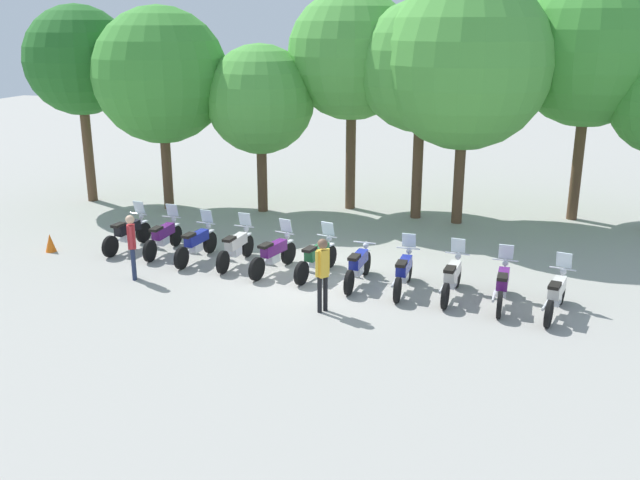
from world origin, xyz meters
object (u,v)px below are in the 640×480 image
Objects in this scene: tree_5 at (466,63)px; tree_0 at (79,61)px; motorcycle_4 at (274,254)px; traffic_cone at (50,243)px; motorcycle_6 at (358,266)px; motorcycle_9 at (502,285)px; motorcycle_8 at (452,277)px; tree_2 at (260,100)px; motorcycle_2 at (197,243)px; person_1 at (323,269)px; tree_6 at (590,50)px; motorcycle_7 at (404,272)px; tree_3 at (352,55)px; motorcycle_10 at (556,294)px; person_0 at (132,242)px; tree_4 at (422,67)px; motorcycle_3 at (236,247)px; tree_1 at (161,76)px; motorcycle_1 at (163,236)px; motorcycle_0 at (128,233)px.

tree_0 is at bearing -177.59° from tree_5.
traffic_cone is at bearing 106.05° from motorcycle_4.
motorcycle_9 is (3.68, -0.47, 0.01)m from motorcycle_6.
tree_2 is at bearing 53.91° from motorcycle_8.
person_1 is (4.49, -2.66, 0.56)m from motorcycle_2.
tree_2 is at bearing 53.81° from traffic_cone.
tree_6 is (6.26, 10.25, 4.64)m from person_1.
tree_0 is at bearing 69.35° from motorcycle_9.
motorcycle_7 is 9.76m from tree_3.
motorcycle_10 is 0.26× the size of tree_6.
motorcycle_4 and motorcycle_8 have the same top height.
tree_5 is (6.96, 0.29, 1.32)m from tree_2.
person_0 is at bearing -141.03° from tree_6.
person_1 is (-4.09, -1.56, 0.56)m from motorcycle_9.
traffic_cone is at bearing -135.33° from tree_3.
tree_4 is at bearing -9.21° from motorcycle_4.
tree_0 is at bearing -171.21° from tree_3.
motorcycle_3 is 0.30× the size of tree_4.
tree_6 is (14.28, 2.43, 0.91)m from tree_1.
motorcycle_8 is at bearing 159.86° from person_0.
traffic_cone is at bearing 98.84° from motorcycle_3.
motorcycle_1 is 1.00× the size of motorcycle_7.
tree_6 is (10.75, 7.59, 5.20)m from motorcycle_2.
motorcycle_2 is at bearing -38.13° from tree_0.
tree_5 is (1.99, 6.66, 4.83)m from motorcycle_6.
tree_0 is at bearing 2.56° from person_1.
tree_5 reaches higher than motorcycle_8.
tree_1 is at bearing 21.48° from motorcycle_0.
motorcycle_8 is 16.33m from tree_0.
motorcycle_7 is (1.23, -0.17, 0.01)m from motorcycle_6.
motorcycle_10 is (2.46, -0.48, 0.00)m from motorcycle_8.
traffic_cone is at bearing 120.22° from motorcycle_0.
motorcycle_3 is at bearing -133.17° from tree_5.
motorcycle_9 is 0.30× the size of tree_0.
tree_1 is at bearing -164.30° from tree_3.
motorcycle_8 is 3.98× the size of traffic_cone.
traffic_cone is (2.35, -5.89, -4.97)m from tree_0.
person_1 is 0.22× the size of tree_5.
motorcycle_10 is (1.23, -0.27, 0.00)m from motorcycle_9.
motorcycle_6 is 3.71m from motorcycle_9.
motorcycle_2 is at bearing 84.13° from motorcycle_7.
motorcycle_4 is 0.28× the size of tree_3.
motorcycle_3 is at bearing 82.53° from motorcycle_7.
motorcycle_0 is at bearing -77.18° from tree_1.
tree_3 is at bearing 166.67° from tree_5.
motorcycle_7 is at bearing -31.64° from tree_1.
tree_6 reaches higher than motorcycle_3.
motorcycle_10 is at bearing -68.47° from tree_5.
tree_0 is 13.84m from tree_5.
tree_3 reaches higher than person_1.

